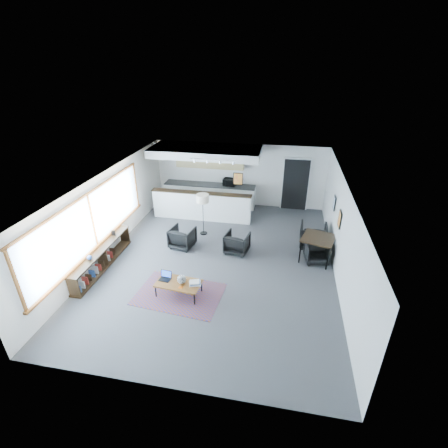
% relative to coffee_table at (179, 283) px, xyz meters
% --- Properties ---
extents(room, '(7.02, 9.02, 2.62)m').
position_rel_coffee_table_xyz_m(room, '(0.67, 1.80, 0.95)').
color(room, '#47474A').
rests_on(room, ground).
extents(window, '(0.10, 5.95, 1.66)m').
position_rel_coffee_table_xyz_m(window, '(-2.79, 0.90, 1.10)').
color(window, '#8CBFFF').
rests_on(window, room).
extents(console, '(0.35, 3.00, 0.80)m').
position_rel_coffee_table_xyz_m(console, '(-2.63, 0.75, -0.03)').
color(console, black).
rests_on(console, floor).
extents(kitchenette, '(4.20, 1.96, 2.60)m').
position_rel_coffee_table_xyz_m(kitchenette, '(-0.53, 5.51, 1.02)').
color(kitchenette, white).
rests_on(kitchenette, floor).
extents(doorway, '(1.10, 0.12, 2.15)m').
position_rel_coffee_table_xyz_m(doorway, '(2.97, 6.22, 0.72)').
color(doorway, black).
rests_on(doorway, room).
extents(track_light, '(1.60, 0.07, 0.15)m').
position_rel_coffee_table_xyz_m(track_light, '(0.08, 4.00, 2.17)').
color(track_light, silver).
rests_on(track_light, room).
extents(wall_art_lower, '(0.03, 0.38, 0.48)m').
position_rel_coffee_table_xyz_m(wall_art_lower, '(4.14, 2.20, 1.20)').
color(wall_art_lower, black).
rests_on(wall_art_lower, room).
extents(wall_art_upper, '(0.03, 0.34, 0.44)m').
position_rel_coffee_table_xyz_m(wall_art_upper, '(4.14, 3.50, 1.15)').
color(wall_art_upper, black).
rests_on(wall_art_upper, room).
extents(kilim_rug, '(2.37, 1.73, 0.01)m').
position_rel_coffee_table_xyz_m(kilim_rug, '(0.00, 0.00, -0.35)').
color(kilim_rug, '#52313F').
rests_on(kilim_rug, floor).
extents(coffee_table, '(1.23, 0.74, 0.38)m').
position_rel_coffee_table_xyz_m(coffee_table, '(0.00, 0.00, 0.00)').
color(coffee_table, brown).
rests_on(coffee_table, floor).
extents(laptop, '(0.32, 0.27, 0.21)m').
position_rel_coffee_table_xyz_m(laptop, '(-0.39, 0.11, 0.09)').
color(laptop, black).
rests_on(laptop, coffee_table).
extents(ceramic_pot, '(0.24, 0.24, 0.24)m').
position_rel_coffee_table_xyz_m(ceramic_pot, '(0.09, 0.00, 0.15)').
color(ceramic_pot, gray).
rests_on(ceramic_pot, coffee_table).
extents(book_stack, '(0.36, 0.32, 0.09)m').
position_rel_coffee_table_xyz_m(book_stack, '(0.44, 0.02, 0.07)').
color(book_stack, silver).
rests_on(book_stack, coffee_table).
extents(coaster, '(0.11, 0.11, 0.01)m').
position_rel_coffee_table_xyz_m(coaster, '(0.12, -0.18, 0.03)').
color(coaster, '#E5590C').
rests_on(coaster, coffee_table).
extents(armchair_left, '(0.84, 0.80, 0.76)m').
position_rel_coffee_table_xyz_m(armchair_left, '(-0.64, 2.39, 0.02)').
color(armchair_left, black).
rests_on(armchair_left, floor).
extents(armchair_right, '(0.82, 0.78, 0.73)m').
position_rel_coffee_table_xyz_m(armchair_right, '(1.18, 2.40, 0.01)').
color(armchair_right, black).
rests_on(armchair_right, floor).
extents(floor_lamp, '(0.45, 0.45, 1.50)m').
position_rel_coffee_table_xyz_m(floor_lamp, '(-0.18, 3.40, 0.95)').
color(floor_lamp, black).
rests_on(floor_lamp, floor).
extents(dining_table, '(1.15, 1.15, 0.78)m').
position_rel_coffee_table_xyz_m(dining_table, '(3.67, 2.42, 0.36)').
color(dining_table, black).
rests_on(dining_table, floor).
extents(dining_chair_near, '(0.65, 0.62, 0.59)m').
position_rel_coffee_table_xyz_m(dining_chair_near, '(3.67, 2.28, -0.06)').
color(dining_chair_near, black).
rests_on(dining_chair_near, floor).
extents(dining_chair_far, '(0.73, 0.69, 0.73)m').
position_rel_coffee_table_xyz_m(dining_chair_far, '(3.60, 3.25, 0.01)').
color(dining_chair_far, black).
rests_on(dining_chair_far, floor).
extents(microwave, '(0.56, 0.37, 0.36)m').
position_rel_coffee_table_xyz_m(microwave, '(0.32, 5.95, 0.75)').
color(microwave, black).
rests_on(microwave, kitchenette).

